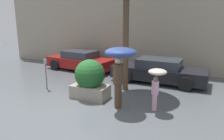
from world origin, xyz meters
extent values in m
plane|color=#51565B|center=(0.00, 0.00, 0.00)|extent=(40.00, 40.00, 0.00)
cube|color=#9E937F|center=(0.00, 6.50, 3.00)|extent=(18.00, 0.30, 6.00)
cube|color=gray|center=(0.25, 1.05, 0.25)|extent=(1.42, 0.81, 0.50)
sphere|color=#1E5123|center=(0.25, 1.05, 0.94)|extent=(1.15, 1.15, 1.15)
cylinder|color=#473323|center=(1.61, 0.58, 0.43)|extent=(0.25, 0.25, 0.86)
cylinder|color=#473323|center=(1.61, 0.58, 1.20)|extent=(0.36, 0.36, 0.68)
sphere|color=beige|center=(1.61, 0.58, 1.66)|extent=(0.23, 0.23, 0.23)
cylinder|color=#4C4C51|center=(1.73, 0.48, 1.60)|extent=(0.02, 0.02, 0.72)
ellipsoid|color=navy|center=(1.73, 0.48, 1.95)|extent=(1.03, 1.03, 0.33)
cylinder|color=#D199B7|center=(2.81, 0.87, 0.29)|extent=(0.17, 0.17, 0.57)
cylinder|color=#D199B7|center=(2.81, 0.87, 0.80)|extent=(0.24, 0.24, 0.45)
sphere|color=#997056|center=(2.81, 0.87, 1.10)|extent=(0.15, 0.15, 0.15)
cylinder|color=#4C4C51|center=(2.87, 0.79, 1.09)|extent=(0.02, 0.02, 0.54)
ellipsoid|color=beige|center=(2.87, 0.79, 1.36)|extent=(0.59, 0.59, 0.19)
cube|color=black|center=(2.21, 4.26, 0.45)|extent=(4.49, 1.83, 0.57)
cube|color=#2D333D|center=(2.21, 4.26, 0.94)|extent=(2.05, 1.48, 0.40)
cylinder|color=black|center=(0.81, 3.50, 0.31)|extent=(0.62, 0.25, 0.61)
cylinder|color=black|center=(0.88, 5.15, 0.31)|extent=(0.62, 0.25, 0.61)
cylinder|color=black|center=(3.55, 3.38, 0.31)|extent=(0.62, 0.25, 0.61)
cylinder|color=black|center=(3.62, 5.03, 0.31)|extent=(0.62, 0.25, 0.61)
cube|color=maroon|center=(-2.60, 4.94, 0.45)|extent=(4.28, 2.16, 0.57)
cube|color=#2D333D|center=(-2.60, 4.94, 0.94)|extent=(2.01, 1.63, 0.40)
cylinder|color=black|center=(-3.97, 4.28, 0.31)|extent=(0.64, 0.30, 0.61)
cylinder|color=black|center=(-3.76, 5.92, 0.31)|extent=(0.64, 0.30, 0.61)
cylinder|color=black|center=(-1.45, 3.96, 0.31)|extent=(0.64, 0.30, 0.61)
cylinder|color=black|center=(-1.24, 5.59, 0.31)|extent=(0.64, 0.30, 0.61)
cylinder|color=brown|center=(1.13, 2.54, 2.07)|extent=(0.25, 0.25, 4.14)
cylinder|color=#595B60|center=(-2.00, 1.20, 0.56)|extent=(0.05, 0.05, 1.13)
cylinder|color=gray|center=(-2.00, 1.20, 1.23)|extent=(0.14, 0.14, 0.20)
camera|label=1|loc=(4.27, -5.95, 3.03)|focal=35.00mm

